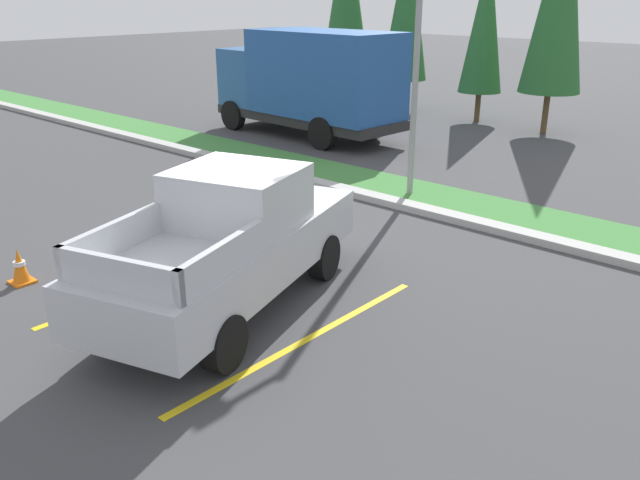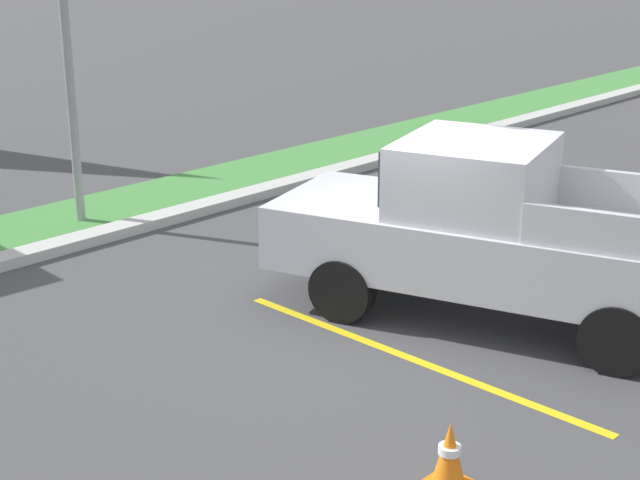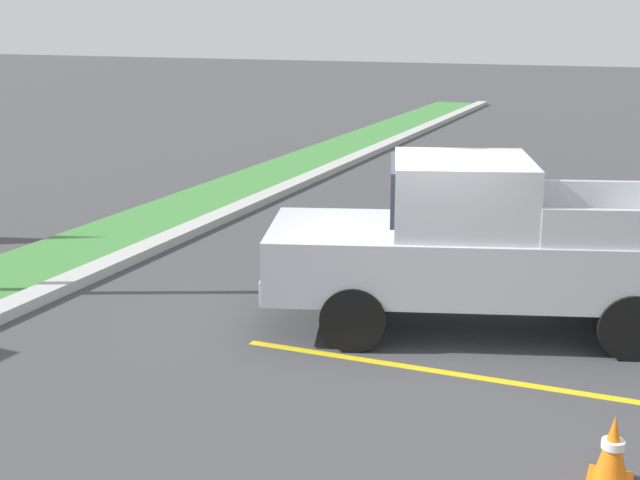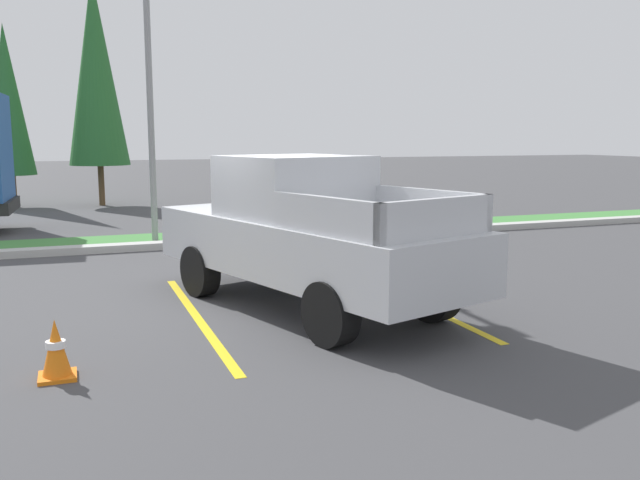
# 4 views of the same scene
# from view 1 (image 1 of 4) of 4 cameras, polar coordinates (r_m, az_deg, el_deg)

# --- Properties ---
(ground_plane) EXTENTS (120.00, 120.00, 0.00)m
(ground_plane) POSITION_cam_1_polar(r_m,az_deg,el_deg) (10.91, -6.95, -3.51)
(ground_plane) COLOR #424244
(parking_line_near) EXTENTS (0.12, 4.80, 0.01)m
(parking_line_near) POSITION_cam_1_polar(r_m,az_deg,el_deg) (11.16, -12.98, -3.29)
(parking_line_near) COLOR yellow
(parking_line_near) RESTS_ON ground
(parking_line_far) EXTENTS (0.12, 4.80, 0.01)m
(parking_line_far) POSITION_cam_1_polar(r_m,az_deg,el_deg) (9.04, -1.25, -8.81)
(parking_line_far) COLOR yellow
(parking_line_far) RESTS_ON ground
(curb_strip) EXTENTS (56.00, 0.40, 0.15)m
(curb_strip) POSITION_cam_1_polar(r_m,az_deg,el_deg) (14.41, 8.07, 2.94)
(curb_strip) COLOR #B2B2AD
(curb_strip) RESTS_ON ground
(grass_median) EXTENTS (56.00, 1.80, 0.06)m
(grass_median) POSITION_cam_1_polar(r_m,az_deg,el_deg) (15.31, 10.39, 3.71)
(grass_median) COLOR #42843D
(grass_median) RESTS_ON ground
(pickup_truck_main) EXTENTS (3.38, 5.55, 2.10)m
(pickup_truck_main) POSITION_cam_1_polar(r_m,az_deg,el_deg) (9.66, -7.90, -0.17)
(pickup_truck_main) COLOR black
(pickup_truck_main) RESTS_ON ground
(cargo_truck_distant) EXTENTS (6.91, 2.79, 3.40)m
(cargo_truck_distant) POSITION_cam_1_polar(r_m,az_deg,el_deg) (21.57, -0.87, 13.97)
(cargo_truck_distant) COLOR black
(cargo_truck_distant) RESTS_ON ground
(street_light) EXTENTS (0.24, 1.49, 6.53)m
(street_light) POSITION_cam_1_polar(r_m,az_deg,el_deg) (14.72, 8.30, 18.13)
(street_light) COLOR gray
(street_light) RESTS_ON ground
(cypress_tree_left_inner) EXTENTS (1.79, 1.79, 6.89)m
(cypress_tree_left_inner) POSITION_cam_1_polar(r_m,az_deg,el_deg) (26.64, 7.67, 19.91)
(cypress_tree_left_inner) COLOR brown
(cypress_tree_left_inner) RESTS_ON ground
(cypress_tree_center) EXTENTS (1.56, 1.56, 6.01)m
(cypress_tree_center) POSITION_cam_1_polar(r_m,az_deg,el_deg) (24.80, 14.38, 18.19)
(cypress_tree_center) COLOR brown
(cypress_tree_center) RESTS_ON ground
(traffic_cone) EXTENTS (0.36, 0.36, 0.60)m
(traffic_cone) POSITION_cam_1_polar(r_m,az_deg,el_deg) (11.70, -25.01, -2.14)
(traffic_cone) COLOR orange
(traffic_cone) RESTS_ON ground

